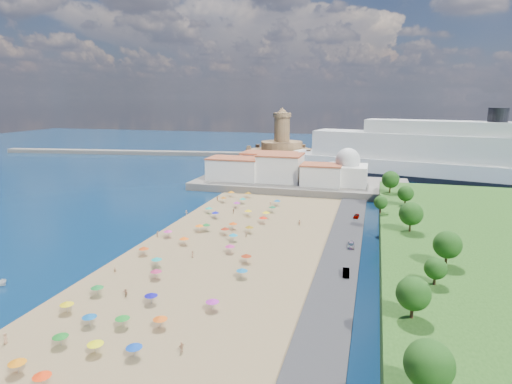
% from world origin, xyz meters
% --- Properties ---
extents(ground, '(700.00, 700.00, 0.00)m').
position_xyz_m(ground, '(0.00, 0.00, 0.00)').
color(ground, '#071938').
rests_on(ground, ground).
extents(terrace, '(90.00, 36.00, 3.00)m').
position_xyz_m(terrace, '(10.00, 73.00, 1.50)').
color(terrace, '#59544C').
rests_on(terrace, ground).
extents(jetty, '(18.00, 70.00, 2.40)m').
position_xyz_m(jetty, '(-12.00, 108.00, 1.20)').
color(jetty, '#59544C').
rests_on(jetty, ground).
extents(breakwater, '(199.03, 34.77, 2.60)m').
position_xyz_m(breakwater, '(-110.00, 153.00, 1.30)').
color(breakwater, '#59544C').
rests_on(breakwater, ground).
extents(waterfront_buildings, '(57.00, 29.00, 11.00)m').
position_xyz_m(waterfront_buildings, '(-3.05, 73.64, 7.88)').
color(waterfront_buildings, silver).
rests_on(waterfront_buildings, terrace).
extents(domed_building, '(16.00, 16.00, 15.00)m').
position_xyz_m(domed_building, '(30.00, 71.00, 8.97)').
color(domed_building, silver).
rests_on(domed_building, terrace).
extents(fortress, '(40.00, 40.00, 32.40)m').
position_xyz_m(fortress, '(-12.00, 138.00, 6.68)').
color(fortress, '#8E6A47').
rests_on(fortress, ground).
extents(cruise_ship, '(155.43, 56.78, 33.71)m').
position_xyz_m(cruise_ship, '(71.18, 108.06, 9.98)').
color(cruise_ship, black).
rests_on(cruise_ship, ground).
extents(beach_parasols, '(31.32, 115.94, 2.20)m').
position_xyz_m(beach_parasols, '(-1.18, -10.18, 2.15)').
color(beach_parasols, gray).
rests_on(beach_parasols, beach).
extents(beachgoers, '(38.96, 99.74, 1.84)m').
position_xyz_m(beachgoers, '(-1.82, -1.30, 1.11)').
color(beachgoers, tan).
rests_on(beachgoers, beach).
extents(parked_cars, '(1.90, 50.39, 1.34)m').
position_xyz_m(parked_cars, '(36.00, 3.13, 1.34)').
color(parked_cars, gray).
rests_on(parked_cars, promenade).
extents(hillside_trees, '(16.81, 112.22, 7.55)m').
position_xyz_m(hillside_trees, '(48.98, -5.99, 10.09)').
color(hillside_trees, '#382314').
rests_on(hillside_trees, hillside).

